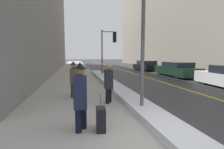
{
  "coord_description": "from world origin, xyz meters",
  "views": [
    {
      "loc": [
        -1.95,
        -3.22,
        1.86
      ],
      "look_at": [
        -0.4,
        4.0,
        1.05
      ],
      "focal_mm": 28.0,
      "sensor_mm": 36.0,
      "label": 1
    }
  ],
  "objects": [
    {
      "name": "parked_car_black",
      "position": [
        6.79,
        17.17,
        0.57
      ],
      "size": [
        2.04,
        4.32,
        1.21
      ],
      "rotation": [
        0.0,
        0.0,
        1.6
      ],
      "color": "black",
      "rests_on": "ground"
    },
    {
      "name": "traffic_light_near",
      "position": [
        1.06,
        11.84,
        2.92
      ],
      "size": [
        1.31,
        0.33,
        4.03
      ],
      "rotation": [
        0.0,
        0.0,
        -0.07
      ],
      "color": "#515156",
      "rests_on": "ground"
    },
    {
      "name": "ground_plane",
      "position": [
        0.0,
        0.0,
        0.0
      ],
      "size": [
        160.0,
        160.0,
        0.0
      ],
      "primitive_type": "plane",
      "color": "#2D2D30"
    },
    {
      "name": "building_facade_left",
      "position": [
        -7.0,
        20.0,
        7.69
      ],
      "size": [
        6.0,
        36.0,
        15.37
      ],
      "color": "slate",
      "rests_on": "ground"
    },
    {
      "name": "rolling_suitcase",
      "position": [
        -1.35,
        0.86,
        0.3
      ],
      "size": [
        0.24,
        0.37,
        0.95
      ],
      "rotation": [
        0.0,
        0.0,
        -1.64
      ],
      "color": "black",
      "rests_on": "ground"
    },
    {
      "name": "lamp_post",
      "position": [
        0.19,
        2.08,
        2.83
      ],
      "size": [
        0.28,
        0.28,
        4.71
      ],
      "color": "#515156",
      "rests_on": "ground"
    },
    {
      "name": "sidewalk_slab",
      "position": [
        -2.0,
        15.0,
        0.01
      ],
      "size": [
        4.0,
        80.0,
        0.01
      ],
      "color": "#9E9B93",
      "rests_on": "ground"
    },
    {
      "name": "parked_car_dark_green",
      "position": [
        6.89,
        10.67,
        0.62
      ],
      "size": [
        1.89,
        4.89,
        1.28
      ],
      "rotation": [
        0.0,
        0.0,
        1.56
      ],
      "color": "black",
      "rests_on": "ground"
    },
    {
      "name": "snow_bank_curb",
      "position": [
        0.26,
        7.25,
        0.11
      ],
      "size": [
        0.88,
        17.85,
        0.21
      ],
      "color": "silver",
      "rests_on": "ground"
    },
    {
      "name": "pedestrian_nearside",
      "position": [
        -2.0,
        4.63,
        0.88
      ],
      "size": [
        0.34,
        0.71,
        1.61
      ],
      "rotation": [
        0.0,
        0.0,
        -1.64
      ],
      "color": "#2A241B",
      "rests_on": "ground"
    },
    {
      "name": "pedestrian_in_fedora",
      "position": [
        -1.82,
        1.0,
        0.93
      ],
      "size": [
        0.36,
        0.54,
        1.7
      ],
      "rotation": [
        0.0,
        0.0,
        -1.64
      ],
      "color": "black",
      "rests_on": "ground"
    },
    {
      "name": "road_centre_stripe",
      "position": [
        4.0,
        15.0,
        0.0
      ],
      "size": [
        0.16,
        80.0,
        0.0
      ],
      "color": "gold",
      "rests_on": "ground"
    },
    {
      "name": "pedestrian_trailing",
      "position": [
        -0.68,
        3.36,
        0.85
      ],
      "size": [
        0.33,
        0.72,
        1.54
      ],
      "rotation": [
        0.0,
        0.0,
        -1.64
      ],
      "color": "black",
      "rests_on": "ground"
    }
  ]
}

